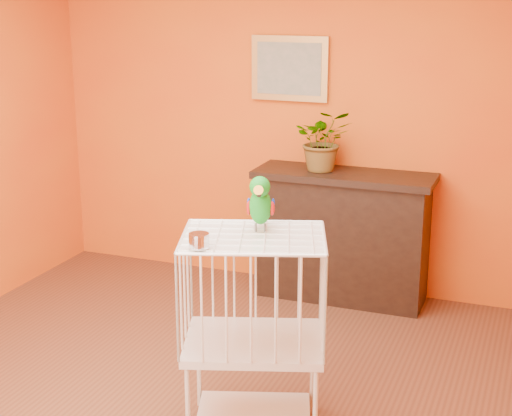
% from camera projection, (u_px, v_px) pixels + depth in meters
% --- Properties ---
extents(ground, '(4.50, 4.50, 0.00)m').
position_uv_depth(ground, '(164.00, 408.00, 4.55)').
color(ground, brown).
rests_on(ground, ground).
extents(room_shell, '(4.50, 4.50, 4.50)m').
position_uv_depth(room_shell, '(154.00, 140.00, 4.12)').
color(room_shell, orange).
rests_on(room_shell, ground).
extents(console_cabinet, '(1.36, 0.49, 1.01)m').
position_uv_depth(console_cabinet, '(342.00, 236.00, 6.05)').
color(console_cabinet, black).
rests_on(console_cabinet, ground).
extents(potted_plant, '(0.56, 0.59, 0.37)m').
position_uv_depth(potted_plant, '(325.00, 146.00, 5.97)').
color(potted_plant, '#26722D').
rests_on(potted_plant, console_cabinet).
extents(framed_picture, '(0.62, 0.04, 0.50)m').
position_uv_depth(framed_picture, '(289.00, 69.00, 6.07)').
color(framed_picture, '#BF8D44').
rests_on(framed_picture, room_shell).
extents(birdcage, '(0.87, 0.76, 1.12)m').
position_uv_depth(birdcage, '(254.00, 333.00, 4.17)').
color(birdcage, silver).
rests_on(birdcage, ground).
extents(feed_cup, '(0.10, 0.10, 0.07)m').
position_uv_depth(feed_cup, '(199.00, 240.00, 3.82)').
color(feed_cup, silver).
rests_on(feed_cup, birdcage).
extents(parrot, '(0.16, 0.28, 0.31)m').
position_uv_depth(parrot, '(260.00, 203.00, 4.06)').
color(parrot, '#59544C').
rests_on(parrot, birdcage).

